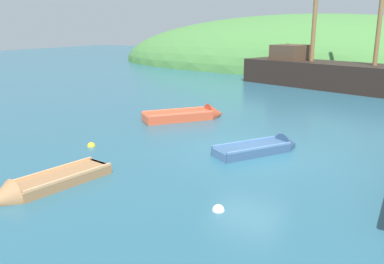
% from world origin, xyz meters
% --- Properties ---
extents(ground_plane, '(120.00, 120.00, 0.00)m').
position_xyz_m(ground_plane, '(0.00, 0.00, 0.00)').
color(ground_plane, '#285B70').
extents(shore_hill, '(46.64, 23.92, 11.03)m').
position_xyz_m(shore_hill, '(-6.00, 33.00, 0.00)').
color(shore_hill, '#477F3D').
rests_on(shore_hill, ground).
extents(sailing_ship, '(16.28, 7.47, 12.95)m').
position_xyz_m(sailing_ship, '(-0.36, 16.87, 0.68)').
color(sailing_ship, black).
rests_on(sailing_ship, ground).
extents(rowboat_outer_left, '(1.52, 3.59, 0.93)m').
position_xyz_m(rowboat_outer_left, '(-3.64, -5.77, 0.08)').
color(rowboat_outer_left, '#9E7047').
rests_on(rowboat_outer_left, ground).
extents(rowboat_portside, '(3.30, 3.71, 1.08)m').
position_xyz_m(rowboat_portside, '(-4.40, 3.50, 0.13)').
color(rowboat_portside, '#C64C2D').
rests_on(rowboat_portside, ground).
extents(rowboat_outer_right, '(2.57, 3.30, 0.91)m').
position_xyz_m(rowboat_outer_right, '(0.37, 0.37, 0.09)').
color(rowboat_outer_right, '#335175').
rests_on(rowboat_outer_right, ground).
extents(buoy_white, '(0.31, 0.31, 0.31)m').
position_xyz_m(buoy_white, '(1.01, -4.63, 0.00)').
color(buoy_white, white).
rests_on(buoy_white, ground).
extents(buoy_yellow, '(0.29, 0.29, 0.29)m').
position_xyz_m(buoy_yellow, '(-5.32, -2.10, 0.00)').
color(buoy_yellow, yellow).
rests_on(buoy_yellow, ground).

